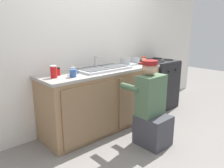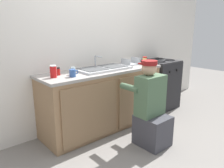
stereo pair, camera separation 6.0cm
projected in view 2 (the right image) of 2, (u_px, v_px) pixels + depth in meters
The scene contains 13 objects.
ground_plane at pixel (116, 133), 3.21m from camera, with size 12.00×12.00×0.00m, color gray.
back_wall at pixel (89, 44), 3.37m from camera, with size 6.00×0.10×2.50m, color silver.
counter_cabinet at pixel (104, 100), 3.31m from camera, with size 1.90×0.62×0.86m.
countertop at pixel (103, 71), 3.20m from camera, with size 1.94×0.62×0.04m, color #9E9993.
sink_double_basin at pixel (103, 68), 3.20m from camera, with size 0.80×0.44×0.19m.
stove_range at pixel (159, 84), 4.16m from camera, with size 0.62×0.62×0.92m.
plumber_person at pixel (151, 111), 2.81m from camera, with size 0.42×0.61×1.10m.
water_glass at pixel (73, 71), 2.84m from camera, with size 0.06×0.06×0.10m.
condiment_jar at pixel (145, 60), 3.64m from camera, with size 0.07×0.07×0.13m.
spice_bottle_red at pixel (59, 71), 2.80m from camera, with size 0.04×0.04×0.10m.
dish_rack_tray at pixel (131, 63), 3.62m from camera, with size 0.28×0.22×0.11m.
coffee_mug at pixel (73, 73), 2.71m from camera, with size 0.13×0.08×0.09m.
soda_cup_red at pixel (53, 71), 2.67m from camera, with size 0.08×0.08×0.15m.
Camera 2 is at (-1.96, -2.17, 1.50)m, focal length 35.00 mm.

